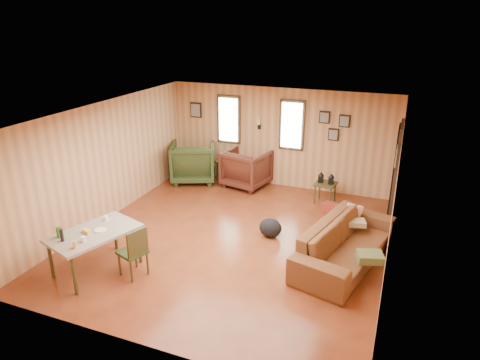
# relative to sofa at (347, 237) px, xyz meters

# --- Properties ---
(room) EXTENTS (5.54, 6.04, 2.44)m
(room) POSITION_rel_sofa_xyz_m (-1.93, 0.31, 0.73)
(room) COLOR brown
(room) RESTS_ON ground
(sofa) EXTENTS (1.29, 2.54, 0.95)m
(sofa) POSITION_rel_sofa_xyz_m (0.00, 0.00, 0.00)
(sofa) COLOR brown
(sofa) RESTS_ON ground
(recliner_brown) EXTENTS (1.15, 1.10, 1.01)m
(recliner_brown) POSITION_rel_sofa_xyz_m (-2.80, 2.67, 0.03)
(recliner_brown) COLOR #4E2217
(recliner_brown) RESTS_ON ground
(recliner_green) EXTENTS (1.37, 1.34, 1.10)m
(recliner_green) POSITION_rel_sofa_xyz_m (-4.18, 2.53, 0.07)
(recliner_green) COLOR #2F3F1C
(recliner_green) RESTS_ON ground
(end_table) EXTENTS (0.66, 0.63, 0.66)m
(end_table) POSITION_rel_sofa_xyz_m (-3.33, 2.80, -0.11)
(end_table) COLOR #413E1D
(end_table) RESTS_ON ground
(side_table) EXTENTS (0.49, 0.49, 0.72)m
(side_table) POSITION_rel_sofa_xyz_m (-0.81, 2.37, 0.01)
(side_table) COLOR #413E1D
(side_table) RESTS_ON ground
(cooler) EXTENTS (0.39, 0.34, 0.24)m
(cooler) POSITION_rel_sofa_xyz_m (-0.56, 1.80, -0.36)
(cooler) COLOR maroon
(cooler) RESTS_ON ground
(backpack) EXTENTS (0.49, 0.40, 0.38)m
(backpack) POSITION_rel_sofa_xyz_m (-1.46, 0.38, -0.29)
(backpack) COLOR black
(backpack) RESTS_ON ground
(sofa_pillows) EXTENTS (0.84, 1.66, 0.34)m
(sofa_pillows) POSITION_rel_sofa_xyz_m (0.23, 0.10, 0.02)
(sofa_pillows) COLOR #4B522E
(sofa_pillows) RESTS_ON sofa
(dining_table) EXTENTS (1.23, 1.57, 0.91)m
(dining_table) POSITION_rel_sofa_xyz_m (-3.78, -1.75, 0.16)
(dining_table) COLOR #9E9484
(dining_table) RESTS_ON ground
(dining_chair) EXTENTS (0.50, 0.50, 0.86)m
(dining_chair) POSITION_rel_sofa_xyz_m (-3.07, -1.67, 0.01)
(dining_chair) COLOR #2F3F1C
(dining_chair) RESTS_ON ground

